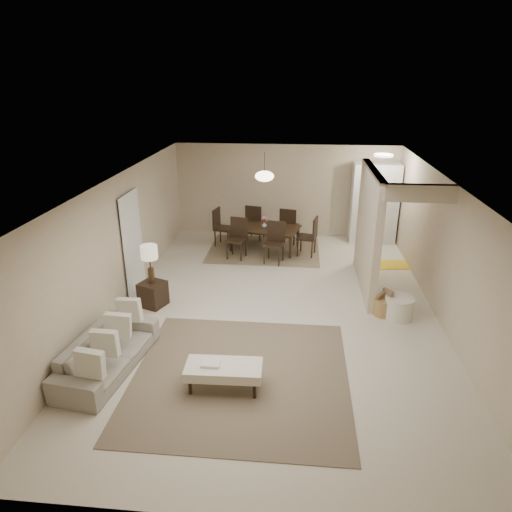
# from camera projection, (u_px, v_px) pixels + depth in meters

# --- Properties ---
(floor) EXTENTS (9.00, 9.00, 0.00)m
(floor) POSITION_uv_depth(u_px,v_px,m) (276.00, 309.00, 8.79)
(floor) COLOR beige
(floor) RESTS_ON ground
(ceiling) EXTENTS (9.00, 9.00, 0.00)m
(ceiling) POSITION_uv_depth(u_px,v_px,m) (278.00, 181.00, 7.86)
(ceiling) COLOR white
(ceiling) RESTS_ON back_wall
(back_wall) EXTENTS (6.00, 0.00, 6.00)m
(back_wall) POSITION_uv_depth(u_px,v_px,m) (286.00, 191.00, 12.48)
(back_wall) COLOR #BBA98D
(back_wall) RESTS_ON floor
(left_wall) EXTENTS (0.00, 9.00, 9.00)m
(left_wall) POSITION_uv_depth(u_px,v_px,m) (118.00, 244.00, 8.59)
(left_wall) COLOR #BBA98D
(left_wall) RESTS_ON floor
(right_wall) EXTENTS (0.00, 9.00, 9.00)m
(right_wall) POSITION_uv_depth(u_px,v_px,m) (446.00, 255.00, 8.06)
(right_wall) COLOR #BBA98D
(right_wall) RESTS_ON floor
(partition) EXTENTS (0.15, 2.50, 2.50)m
(partition) POSITION_uv_depth(u_px,v_px,m) (368.00, 230.00, 9.32)
(partition) COLOR #BBA98D
(partition) RESTS_ON floor
(doorway) EXTENTS (0.04, 0.90, 2.04)m
(doorway) POSITION_uv_depth(u_px,v_px,m) (132.00, 244.00, 9.23)
(doorway) COLOR black
(doorway) RESTS_ON floor
(pantry_cabinet) EXTENTS (1.20, 0.55, 2.10)m
(pantry_cabinet) POSITION_uv_depth(u_px,v_px,m) (374.00, 203.00, 12.03)
(pantry_cabinet) COLOR silver
(pantry_cabinet) RESTS_ON floor
(flush_light) EXTENTS (0.44, 0.44, 0.05)m
(flush_light) POSITION_uv_depth(u_px,v_px,m) (384.00, 155.00, 10.63)
(flush_light) COLOR white
(flush_light) RESTS_ON ceiling
(living_rug) EXTENTS (3.20, 3.20, 0.01)m
(living_rug) POSITION_uv_depth(u_px,v_px,m) (241.00, 376.00, 6.85)
(living_rug) COLOR brown
(living_rug) RESTS_ON floor
(sofa) EXTENTS (2.08, 1.05, 0.58)m
(sofa) POSITION_uv_depth(u_px,v_px,m) (108.00, 352.00, 6.92)
(sofa) COLOR gray
(sofa) RESTS_ON floor
(ottoman_bench) EXTENTS (1.10, 0.53, 0.39)m
(ottoman_bench) POSITION_uv_depth(u_px,v_px,m) (224.00, 370.00, 6.47)
(ottoman_bench) COLOR #ECE7CD
(ottoman_bench) RESTS_ON living_rug
(side_table) EXTENTS (0.58, 0.58, 0.49)m
(side_table) POSITION_uv_depth(u_px,v_px,m) (153.00, 294.00, 8.87)
(side_table) COLOR black
(side_table) RESTS_ON floor
(table_lamp) EXTENTS (0.32, 0.32, 0.76)m
(table_lamp) POSITION_uv_depth(u_px,v_px,m) (149.00, 256.00, 8.57)
(table_lamp) COLOR #46301E
(table_lamp) RESTS_ON side_table
(round_pouf) EXTENTS (0.53, 0.53, 0.41)m
(round_pouf) POSITION_uv_depth(u_px,v_px,m) (399.00, 308.00, 8.42)
(round_pouf) COLOR #ECE7CD
(round_pouf) RESTS_ON floor
(wicker_basket) EXTENTS (0.39, 0.39, 0.33)m
(wicker_basket) POSITION_uv_depth(u_px,v_px,m) (384.00, 307.00, 8.55)
(wicker_basket) COLOR olive
(wicker_basket) RESTS_ON floor
(dining_rug) EXTENTS (2.80, 2.10, 0.01)m
(dining_rug) POSITION_uv_depth(u_px,v_px,m) (264.00, 250.00, 11.75)
(dining_rug) COLOR #706245
(dining_rug) RESTS_ON floor
(dining_table) EXTENTS (1.91, 1.33, 0.61)m
(dining_table) POSITION_uv_depth(u_px,v_px,m) (264.00, 239.00, 11.64)
(dining_table) COLOR black
(dining_table) RESTS_ON dining_rug
(dining_chairs) EXTENTS (2.68, 2.18, 0.99)m
(dining_chairs) POSITION_uv_depth(u_px,v_px,m) (264.00, 232.00, 11.57)
(dining_chairs) COLOR black
(dining_chairs) RESTS_ON dining_rug
(vase) EXTENTS (0.16, 0.16, 0.13)m
(vase) POSITION_uv_depth(u_px,v_px,m) (264.00, 225.00, 11.51)
(vase) COLOR silver
(vase) RESTS_ON dining_table
(yellow_mat) EXTENTS (1.00, 0.69, 0.01)m
(yellow_mat) POSITION_uv_depth(u_px,v_px,m) (392.00, 265.00, 10.83)
(yellow_mat) COLOR gold
(yellow_mat) RESTS_ON floor
(pendant_light) EXTENTS (0.46, 0.46, 0.71)m
(pendant_light) POSITION_uv_depth(u_px,v_px,m) (265.00, 176.00, 11.04)
(pendant_light) COLOR #46301E
(pendant_light) RESTS_ON ceiling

